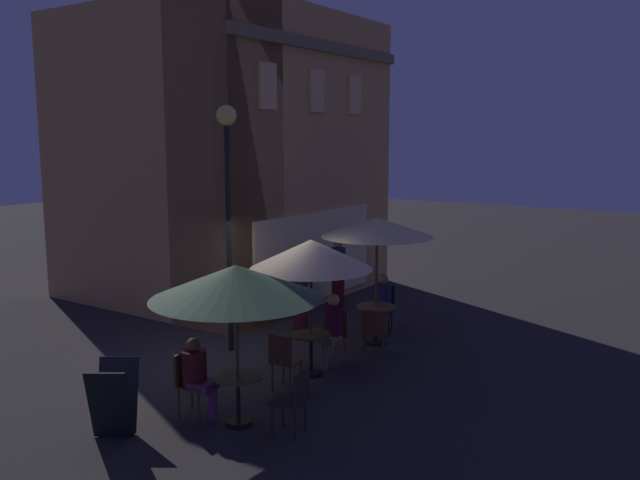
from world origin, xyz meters
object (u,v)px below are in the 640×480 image
object	(u,v)px
cafe_chair_2	(189,378)
cafe_chair_5	(383,305)
patio_umbrella_2	(377,228)
cafe_table_2	(376,316)
cafe_chair_4	(374,328)
street_lamp_near_corner	(227,172)
cafe_table_1	(238,391)
patron_seated_0	(332,325)
patron_seated_1	(197,372)
menu_sandwich_board	(114,400)
patio_umbrella_0	(311,255)
patron_standing_4	(301,288)
cafe_chair_1	(283,357)
cafe_chair_0	(336,332)
cafe_table_0	(311,346)
patron_seated_2	(382,300)
cafe_chair_3	(295,397)
patio_umbrella_1	(236,282)
patron_standing_3	(338,276)

from	to	relation	value
cafe_chair_2	cafe_chair_5	size ratio (longest dim) A/B	0.97
patio_umbrella_2	cafe_chair_5	distance (m)	1.94
cafe_table_2	cafe_chair_4	bearing A→B (deg)	-153.53
street_lamp_near_corner	cafe_table_1	size ratio (longest dim) A/B	6.46
patron_seated_0	patron_seated_1	size ratio (longest dim) A/B	1.08
menu_sandwich_board	patron_seated_0	xyz separation A→B (m)	(4.08, -0.89, 0.21)
cafe_chair_4	patio_umbrella_0	bearing A→B (deg)	136.94
patron_seated_1	patron_standing_4	world-z (taller)	patron_standing_4
cafe_table_1	cafe_chair_2	distance (m)	0.82
menu_sandwich_board	cafe_table_1	bearing A→B (deg)	-76.09
cafe_chair_1	cafe_chair_0	bearing A→B (deg)	-2.77
cafe_table_0	patron_seated_2	world-z (taller)	patron_seated_2
patron_standing_4	cafe_table_1	bearing A→B (deg)	30.42
cafe_chair_0	street_lamp_near_corner	bearing A→B (deg)	-74.02
cafe_chair_3	patron_seated_2	distance (m)	5.01
cafe_chair_3	patron_seated_1	xyz separation A→B (m)	(-0.30, 1.53, 0.13)
patio_umbrella_2	menu_sandwich_board	bearing A→B (deg)	170.36
cafe_chair_5	patron_seated_1	size ratio (longest dim) A/B	0.83
patron_seated_1	cafe_chair_3	bearing A→B (deg)	0.18
menu_sandwich_board	cafe_table_2	bearing A→B (deg)	-42.62
cafe_chair_3	cafe_chair_4	xyz separation A→B (m)	(3.46, 0.72, -0.01)
cafe_table_2	patron_seated_0	size ratio (longest dim) A/B	0.60
cafe_chair_0	menu_sandwich_board	bearing A→B (deg)	-10.81
street_lamp_near_corner	patio_umbrella_1	bearing A→B (deg)	-136.69
cafe_table_1	patron_standing_3	size ratio (longest dim) A/B	0.42
patio_umbrella_0	cafe_chair_1	bearing A→B (deg)	-175.21
cafe_chair_1	patron_standing_3	bearing A→B (deg)	17.75
street_lamp_near_corner	cafe_table_0	xyz separation A→B (m)	(-0.23, -2.03, -2.90)
cafe_chair_5	patron_seated_2	size ratio (longest dim) A/B	0.78
cafe_chair_2	patron_seated_2	distance (m)	5.18
cafe_chair_5	patron_seated_0	distance (m)	2.32
cafe_table_1	cafe_chair_3	distance (m)	0.89
cafe_chair_3	cafe_chair_4	size ratio (longest dim) A/B	1.01
cafe_table_2	patio_umbrella_1	distance (m)	4.60
menu_sandwich_board	cafe_chair_4	size ratio (longest dim) A/B	1.11
patron_standing_4	cafe_chair_2	bearing A→B (deg)	20.52
cafe_table_0	patron_seated_1	xyz separation A→B (m)	(-2.34, 0.39, 0.17)
cafe_table_0	cafe_chair_0	xyz separation A→B (m)	(0.77, -0.02, 0.06)
cafe_chair_4	patio_umbrella_1	bearing A→B (deg)	151.20
cafe_chair_1	cafe_chair_3	distance (m)	1.58
patron_seated_0	patron_standing_4	world-z (taller)	patron_standing_4
cafe_chair_1	cafe_chair_2	distance (m)	1.60
cafe_table_1	cafe_chair_0	world-z (taller)	cafe_chair_0
cafe_chair_1	cafe_chair_2	xyz separation A→B (m)	(-1.49, 0.60, -0.01)
cafe_table_1	cafe_chair_4	size ratio (longest dim) A/B	0.79
patio_umbrella_2	cafe_chair_1	distance (m)	3.48
patron_seated_1	patron_seated_2	distance (m)	5.14
patio_umbrella_1	cafe_chair_4	distance (m)	3.94
patio_umbrella_0	cafe_chair_4	xyz separation A→B (m)	(1.42, -0.42, -1.56)
patron_seated_2	patron_standing_4	size ratio (longest dim) A/B	0.71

